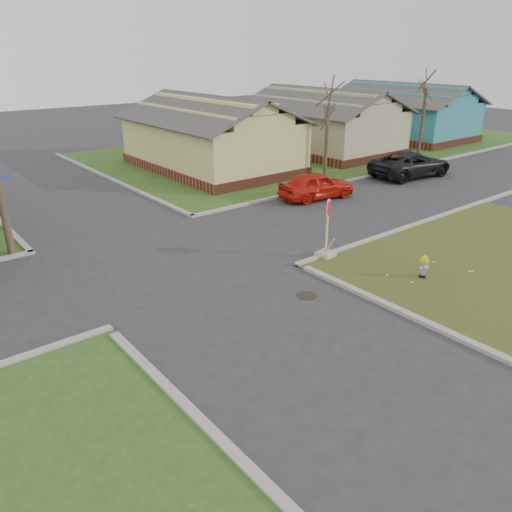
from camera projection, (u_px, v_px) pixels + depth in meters
ground at (242, 311)px, 14.90m from camera, size 120.00×120.00×0.00m
verge_far_right at (324, 145)px, 40.55m from camera, size 37.00×19.00×0.05m
curbs at (161, 260)px, 18.52m from camera, size 80.00×40.00×0.12m
manhole at (307, 295)px, 15.81m from camera, size 0.64×0.64×0.01m
side_house_yellow at (211, 135)px, 31.74m from camera, size 7.60×11.60×4.70m
side_house_tan at (322, 122)px, 37.49m from camera, size 7.60×11.60×4.70m
side_house_teal at (403, 112)px, 43.24m from camera, size 7.60×11.60×4.70m
tree_mid_right at (326, 142)px, 29.50m from camera, size 0.22×0.22×4.20m
tree_far_right at (422, 122)px, 35.36m from camera, size 0.22×0.22×4.76m
fire_hydrant at (424, 265)px, 16.81m from camera, size 0.30×0.30×0.81m
stop_sign at (326, 244)px, 18.53m from camera, size 0.63×0.62×2.22m
red_sedan at (317, 185)px, 25.85m from camera, size 4.28×2.25×1.39m
dark_pickup at (411, 164)px, 30.40m from camera, size 5.66×3.07×1.51m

